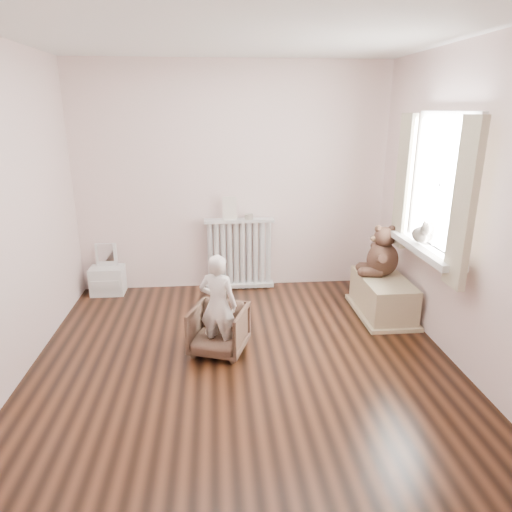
{
  "coord_description": "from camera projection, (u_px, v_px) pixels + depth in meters",
  "views": [
    {
      "loc": [
        -0.21,
        -3.48,
        2.08
      ],
      "look_at": [
        0.15,
        0.45,
        0.8
      ],
      "focal_mm": 32.0,
      "sensor_mm": 36.0,
      "label": 1
    }
  ],
  "objects": [
    {
      "name": "floor",
      "position": [
        243.0,
        360.0,
        3.96
      ],
      "size": [
        3.6,
        3.6,
        0.01
      ],
      "primitive_type": "cube",
      "color": "black",
      "rests_on": "ground"
    },
    {
      "name": "ceiling",
      "position": [
        240.0,
        29.0,
        3.16
      ],
      "size": [
        3.6,
        3.6,
        0.01
      ],
      "primitive_type": "cube",
      "color": "white",
      "rests_on": "ground"
    },
    {
      "name": "back_wall",
      "position": [
        233.0,
        179.0,
        5.26
      ],
      "size": [
        3.6,
        0.02,
        2.6
      ],
      "primitive_type": "cube",
      "color": "white",
      "rests_on": "ground"
    },
    {
      "name": "front_wall",
      "position": [
        269.0,
        310.0,
        1.85
      ],
      "size": [
        3.6,
        0.02,
        2.6
      ],
      "primitive_type": "cube",
      "color": "white",
      "rests_on": "ground"
    },
    {
      "name": "left_wall",
      "position": [
        2.0,
        218.0,
        3.4
      ],
      "size": [
        0.02,
        3.6,
        2.6
      ],
      "primitive_type": "cube",
      "color": "white",
      "rests_on": "ground"
    },
    {
      "name": "right_wall",
      "position": [
        463.0,
        209.0,
        3.71
      ],
      "size": [
        0.02,
        3.6,
        2.6
      ],
      "primitive_type": "cube",
      "color": "white",
      "rests_on": "ground"
    },
    {
      "name": "window",
      "position": [
        443.0,
        185.0,
        3.94
      ],
      "size": [
        0.03,
        0.9,
        1.1
      ],
      "primitive_type": "cube",
      "color": "white",
      "rests_on": "right_wall"
    },
    {
      "name": "window_sill",
      "position": [
        425.0,
        249.0,
        4.12
      ],
      "size": [
        0.22,
        1.1,
        0.06
      ],
      "primitive_type": "cube",
      "color": "silver",
      "rests_on": "right_wall"
    },
    {
      "name": "curtain_left",
      "position": [
        464.0,
        205.0,
        3.41
      ],
      "size": [
        0.06,
        0.26,
        1.3
      ],
      "primitive_type": "cube",
      "color": "beige",
      "rests_on": "right_wall"
    },
    {
      "name": "curtain_right",
      "position": [
        403.0,
        182.0,
        4.49
      ],
      "size": [
        0.06,
        0.26,
        1.3
      ],
      "primitive_type": "cube",
      "color": "beige",
      "rests_on": "right_wall"
    },
    {
      "name": "radiator",
      "position": [
        239.0,
        257.0,
        5.43
      ],
      "size": [
        0.81,
        0.15,
        0.86
      ],
      "primitive_type": "cube",
      "color": "silver",
      "rests_on": "floor"
    },
    {
      "name": "paper_doll",
      "position": [
        230.0,
        208.0,
        5.24
      ],
      "size": [
        0.16,
        0.01,
        0.27
      ],
      "primitive_type": "cube",
      "color": "beige",
      "rests_on": "radiator"
    },
    {
      "name": "tin_a",
      "position": [
        249.0,
        216.0,
        5.29
      ],
      "size": [
        0.1,
        0.1,
        0.06
      ],
      "primitive_type": "cylinder",
      "color": "#A59E8C",
      "rests_on": "radiator"
    },
    {
      "name": "toy_vanity",
      "position": [
        107.0,
        271.0,
        5.31
      ],
      "size": [
        0.38,
        0.27,
        0.59
      ],
      "primitive_type": "cube",
      "color": "silver",
      "rests_on": "floor"
    },
    {
      "name": "armchair",
      "position": [
        219.0,
        330.0,
        4.03
      ],
      "size": [
        0.59,
        0.6,
        0.43
      ],
      "primitive_type": "imported",
      "rotation": [
        0.0,
        0.0,
        -0.34
      ],
      "color": "brown",
      "rests_on": "floor"
    },
    {
      "name": "child",
      "position": [
        218.0,
        305.0,
        3.91
      ],
      "size": [
        0.39,
        0.32,
        0.91
      ],
      "primitive_type": "imported",
      "rotation": [
        0.0,
        0.0,
        2.8
      ],
      "color": "white",
      "rests_on": "armchair"
    },
    {
      "name": "toy_bench",
      "position": [
        383.0,
        296.0,
        4.79
      ],
      "size": [
        0.45,
        0.85,
        0.4
      ],
      "primitive_type": "cube",
      "color": "#C5B78E",
      "rests_on": "floor"
    },
    {
      "name": "teddy_bear",
      "position": [
        383.0,
        250.0,
        4.76
      ],
      "size": [
        0.48,
        0.4,
        0.53
      ],
      "primitive_type": null,
      "rotation": [
        0.0,
        0.0,
        -0.16
      ],
      "color": "#382319",
      "rests_on": "toy_bench"
    },
    {
      "name": "plush_cat",
      "position": [
        422.0,
        233.0,
        4.14
      ],
      "size": [
        0.23,
        0.3,
        0.23
      ],
      "primitive_type": null,
      "rotation": [
        0.0,
        0.0,
        -0.29
      ],
      "color": "#685E55",
      "rests_on": "window_sill"
    }
  ]
}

